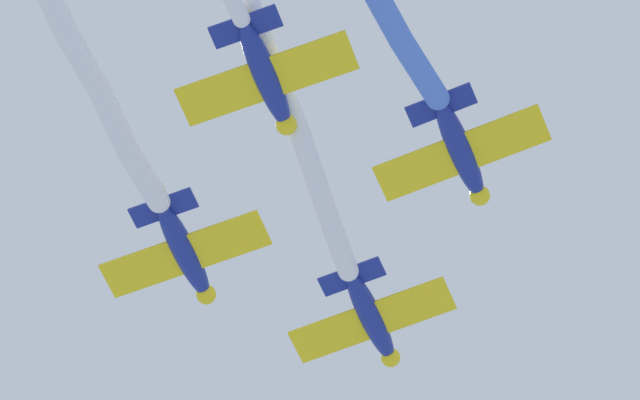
{
  "coord_description": "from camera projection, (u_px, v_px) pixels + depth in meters",
  "views": [
    {
      "loc": [
        13.62,
        26.8,
        3.71
      ],
      "look_at": [
        0.43,
        2.66,
        55.33
      ],
      "focal_mm": 82.84,
      "sensor_mm": 36.0,
      "label": 1
    }
  ],
  "objects": [
    {
      "name": "airplane_lead",
      "position": [
        371.0,
        318.0,
        61.2
      ],
      "size": [
        5.67,
        6.44,
        1.75
      ],
      "rotation": [
        0.0,
        0.0,
        3.81
      ],
      "color": "navy"
    },
    {
      "name": "smoke_trail_lead",
      "position": [
        257.0,
        24.0,
        56.19
      ],
      "size": [
        16.85,
        15.6,
        3.59
      ],
      "color": "white"
    },
    {
      "name": "airplane_left_wing",
      "position": [
        185.0,
        252.0,
        59.25
      ],
      "size": [
        5.72,
        6.35,
        1.75
      ],
      "rotation": [
        0.0,
        0.0,
        3.84
      ],
      "color": "navy"
    },
    {
      "name": "airplane_right_wing",
      "position": [
        461.0,
        151.0,
        57.9
      ],
      "size": [
        5.66,
        6.46,
        1.75
      ],
      "rotation": [
        0.0,
        0.0,
        3.8
      ],
      "color": "navy"
    },
    {
      "name": "airplane_slot",
      "position": [
        266.0,
        76.0,
        55.87
      ],
      "size": [
        5.76,
        6.29,
        1.75
      ],
      "rotation": [
        0.0,
        0.0,
        3.86
      ],
      "color": "navy"
    }
  ]
}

